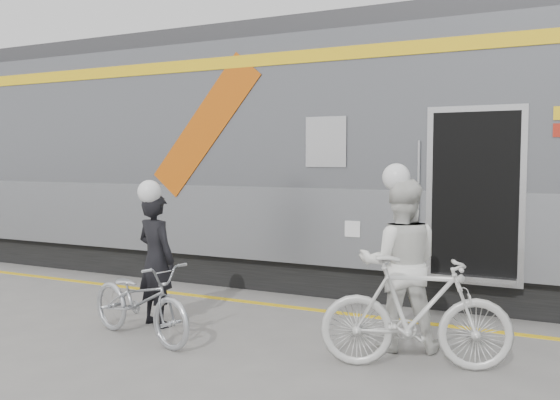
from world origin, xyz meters
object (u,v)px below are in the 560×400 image
Objects in this scene: man at (156,259)px; bicycle_right at (416,313)px; bicycle_left at (140,300)px; woman at (400,264)px.

man reaches higher than bicycle_right.
bicycle_left is at bearing 79.91° from bicycle_right.
bicycle_left is (0.20, -0.55, -0.36)m from man.
man is at bearing 69.52° from bicycle_right.
woman is at bearing 10.51° from bicycle_right.
woman is at bearing -156.64° from man.
bicycle_right is at bearing -66.91° from bicycle_left.
bicycle_right is at bearing 100.51° from woman.
woman reaches higher than bicycle_right.
woman is 0.72m from bicycle_right.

